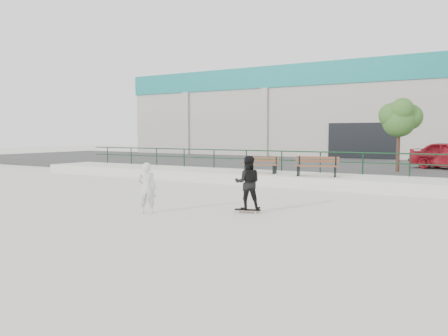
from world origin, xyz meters
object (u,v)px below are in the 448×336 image
Objects in this scene: bench_right at (317,166)px; tree at (400,117)px; seated_skater at (147,188)px; bench_left at (261,165)px; skateboard at (248,210)px; standing_skater at (248,183)px.

bench_right is 5.59m from tree.
bench_right is at bearing -139.34° from seated_skater.
bench_left is 1.14× the size of seated_skater.
tree is at bearing 31.61° from bench_left.
standing_skater reaches higher than skateboard.
bench_left is 0.88× the size of bench_right.
standing_skater is at bearing -102.93° from tree.
bench_right is 2.46× the size of skateboard.
bench_left is 2.81m from bench_right.
tree reaches higher than bench_left.
tree is 2.23× the size of standing_skater.
seated_skater is (-2.58, -1.58, 0.69)m from skateboard.
bench_left is at bearing 164.34° from bench_right.
bench_right is 8.96m from seated_skater.
skateboard is 3.10m from seated_skater.
bench_left is 0.48× the size of tree.
tree reaches higher than seated_skater.
seated_skater is at bearing -164.57° from skateboard.
tree is (2.76, 4.31, 2.26)m from bench_right.
tree reaches higher than skateboard.
seated_skater reaches higher than bench_right.
skateboard is at bearing -72.75° from bench_left.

